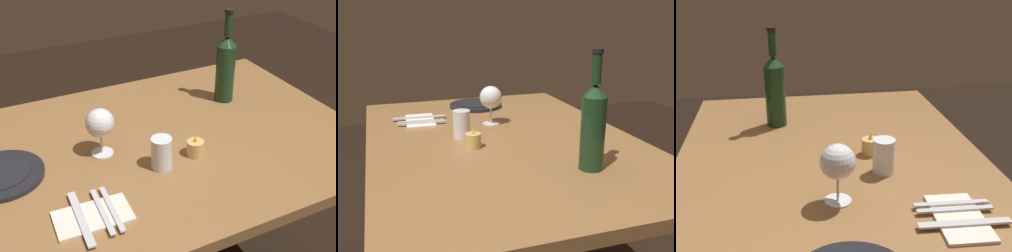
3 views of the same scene
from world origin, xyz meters
The scene contains 10 objects.
dining_table centered at (0.00, 0.00, 0.65)m, with size 1.30×0.90×0.74m.
wine_glass_left centered at (0.18, -0.01, 0.84)m, with size 0.09×0.09×0.15m.
wine_bottle centered at (-0.34, -0.16, 0.87)m, with size 0.07×0.07×0.34m.
water_tumbler centered at (0.05, 0.13, 0.78)m, with size 0.06×0.06×0.10m.
votive_candle centered at (-0.07, 0.12, 0.76)m, with size 0.05×0.05×0.07m.
dinner_plate centered at (0.47, -0.03, 0.75)m, with size 0.24×0.24×0.02m.
folded_napkin centered at (0.29, 0.25, 0.74)m, with size 0.19×0.12×0.01m.
fork_inner centered at (0.27, 0.25, 0.75)m, with size 0.02×0.18×0.00m.
fork_outer centered at (0.24, 0.25, 0.75)m, with size 0.02×0.18×0.00m.
table_knife centered at (0.32, 0.25, 0.75)m, with size 0.03×0.21×0.00m.
Camera 1 is at (0.50, 1.08, 1.50)m, focal length 47.86 mm.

